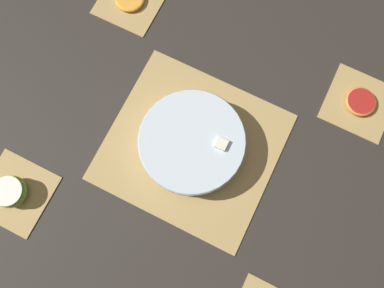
{
  "coord_description": "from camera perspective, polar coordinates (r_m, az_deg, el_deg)",
  "views": [
    {
      "loc": [
        -0.09,
        0.18,
        0.91
      ],
      "look_at": [
        0.0,
        0.0,
        0.03
      ],
      "focal_mm": 35.0,
      "sensor_mm": 36.0,
      "label": 1
    }
  ],
  "objects": [
    {
      "name": "apple_half",
      "position": [
        0.98,
        -25.92,
        -6.56
      ],
      "size": [
        0.08,
        0.08,
        0.04
      ],
      "color": "#7FAD38",
      "rests_on": "coaster_mat_far_right"
    },
    {
      "name": "fruit_salad_bowl",
      "position": [
        0.89,
        0.02,
        0.17
      ],
      "size": [
        0.25,
        0.25,
        0.07
      ],
      "color": "silver",
      "rests_on": "bamboo_mat_center"
    },
    {
      "name": "grapefruit_slice",
      "position": [
        1.04,
        24.3,
        5.89
      ],
      "size": [
        0.08,
        0.08,
        0.01
      ],
      "color": "#B2231E",
      "rests_on": "coaster_mat_near_left"
    },
    {
      "name": "ground_plane",
      "position": [
        0.93,
        -0.0,
        -0.44
      ],
      "size": [
        6.0,
        6.0,
        0.0
      ],
      "primitive_type": "plane",
      "color": "#2D2823"
    },
    {
      "name": "coaster_mat_far_right",
      "position": [
        1.01,
        -25.31,
        -6.74
      ],
      "size": [
        0.16,
        0.16,
        0.01
      ],
      "color": "tan",
      "rests_on": "ground_plane"
    },
    {
      "name": "coaster_mat_near_left",
      "position": [
        1.05,
        24.1,
        5.74
      ],
      "size": [
        0.16,
        0.16,
        0.01
      ],
      "color": "tan",
      "rests_on": "ground_plane"
    },
    {
      "name": "coaster_mat_near_right",
      "position": [
        1.11,
        -9.36,
        20.75
      ],
      "size": [
        0.16,
        0.16,
        0.01
      ],
      "color": "tan",
      "rests_on": "ground_plane"
    },
    {
      "name": "bamboo_mat_center",
      "position": [
        0.93,
        -0.0,
        -0.4
      ],
      "size": [
        0.41,
        0.38,
        0.01
      ],
      "color": "tan",
      "rests_on": "ground_plane"
    }
  ]
}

